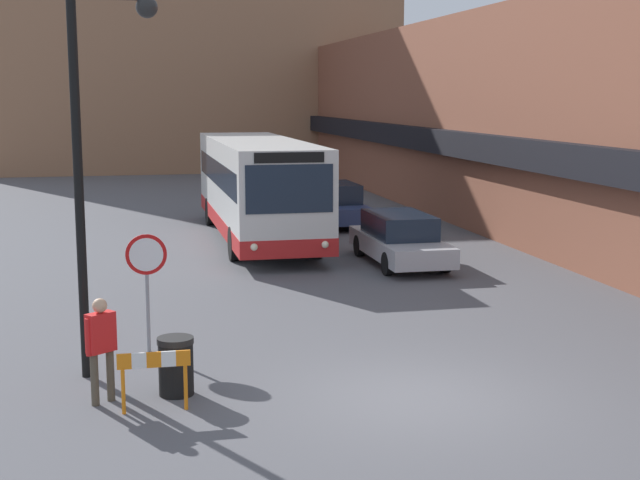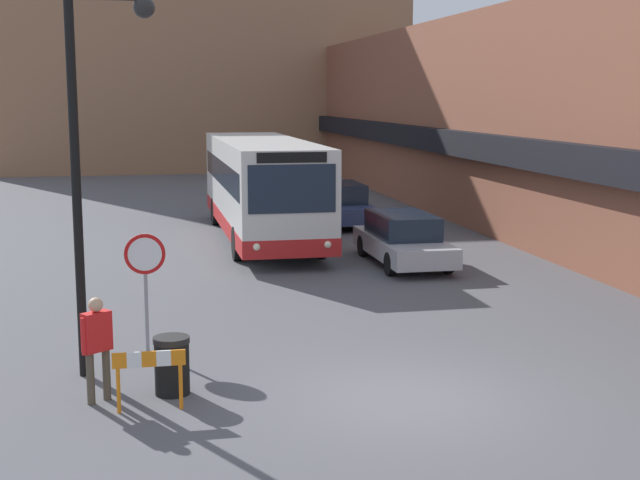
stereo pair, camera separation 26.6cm
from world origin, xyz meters
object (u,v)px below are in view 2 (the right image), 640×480
Objects in this scene: trash_bin at (172,365)px; parked_car_front at (403,239)px; construction_barricade at (149,369)px; stop_sign at (145,267)px; pedestrian at (97,340)px; street_lamp at (92,141)px; city_bus at (262,186)px; parked_car_middle at (340,204)px.

parked_car_front is at bearing 55.50° from trash_bin.
stop_sign is at bearing 89.98° from construction_barricade.
construction_barricade is at bearing -72.48° from pedestrian.
stop_sign is at bearing 37.55° from pedestrian.
street_lamp is at bearing -122.21° from stop_sign.
city_bus is at bearing 72.74° from stop_sign.
trash_bin is 0.83m from construction_barricade.
city_bus is 7.17× the size of pedestrian.
city_bus is 5.38× the size of stop_sign.
city_bus is at bearing 71.22° from street_lamp.
parked_car_middle is 0.73× the size of street_lamp.
stop_sign is 2.83m from street_lamp.
parked_car_middle is at bearing 29.82° from pedestrian.
pedestrian is at bearing -113.79° from parked_car_middle.
trash_bin is 0.86× the size of construction_barricade.
street_lamp is (-8.07, -8.76, 3.29)m from parked_car_front.
parked_car_middle is at bearing 40.85° from city_bus.
parked_car_middle is 20.17m from construction_barricade.
stop_sign is at bearing -107.26° from city_bus.
city_bus is 13.24m from stop_sign.
pedestrian is (-8.04, -18.25, 0.24)m from parked_car_middle.
street_lamp reaches higher than city_bus.
street_lamp is (-0.81, -1.29, 2.39)m from stop_sign.
parked_car_middle is (3.33, 2.88, -1.02)m from city_bus.
stop_sign is 2.89m from pedestrian.
street_lamp is 3.33m from pedestrian.
pedestrian is at bearing -128.28° from parked_car_front.
parked_car_front reaches higher than trash_bin.
pedestrian is (-8.04, -10.19, 0.29)m from parked_car_front.
parked_car_middle is 4.96× the size of trash_bin.
parked_car_middle is 18.93m from street_lamp.
pedestrian is at bearing 143.90° from construction_barricade.
construction_barricade is at bearing -103.85° from city_bus.
street_lamp is at bearing -108.78° from city_bus.
pedestrian is (-4.71, -15.36, -0.78)m from city_bus.
parked_car_middle is at bearing 64.36° from street_lamp.
construction_barricade is at bearing -90.02° from stop_sign.
city_bus is 16.45m from construction_barricade.
construction_barricade is (-7.26, -10.76, -0.06)m from parked_car_front.
stop_sign reaches higher than parked_car_middle.
parked_car_middle is 2.80× the size of pedestrian.
parked_car_middle is 2.10× the size of stop_sign.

